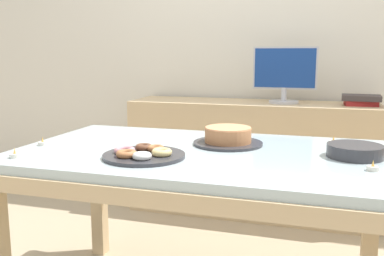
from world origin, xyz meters
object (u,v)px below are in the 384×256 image
at_px(book_stack, 361,100).
at_px(cake_chocolate_round, 228,137).
at_px(tealight_near_front, 15,155).
at_px(tealight_left_edge, 373,168).
at_px(pastry_platter, 143,154).
at_px(plate_stack, 355,151).
at_px(tealight_right_edge, 43,143).
at_px(tealight_near_cakes, 333,142).
at_px(computer_monitor, 285,75).

distance_m(book_stack, cake_chocolate_round, 1.31).
distance_m(tealight_near_front, tealight_left_edge, 1.31).
relative_size(cake_chocolate_round, pastry_platter, 0.96).
xyz_separation_m(book_stack, cake_chocolate_round, (-0.63, -1.15, -0.07)).
xyz_separation_m(plate_stack, tealight_right_edge, (-1.28, -0.16, -0.01)).
bearing_deg(plate_stack, tealight_near_front, -162.80).
xyz_separation_m(book_stack, tealight_near_front, (-1.36, -1.62, -0.09)).
relative_size(tealight_near_cakes, tealight_right_edge, 1.00).
distance_m(tealight_right_edge, tealight_near_front, 0.23).
height_order(computer_monitor, plate_stack, computer_monitor).
xyz_separation_m(tealight_right_edge, tealight_near_front, (0.04, -0.22, 0.00)).
distance_m(book_stack, tealight_near_cakes, 1.02).
bearing_deg(tealight_near_front, computer_monitor, 61.83).
distance_m(tealight_right_edge, tealight_left_edge, 1.33).
xyz_separation_m(book_stack, tealight_left_edge, (-0.07, -1.42, -0.09)).
distance_m(pastry_platter, tealight_left_edge, 0.82).
bearing_deg(book_stack, tealight_near_front, -129.96).
relative_size(computer_monitor, book_stack, 1.73).
height_order(book_stack, pastry_platter, book_stack).
bearing_deg(tealight_near_front, cake_chocolate_round, 32.99).
height_order(cake_chocolate_round, pastry_platter, cake_chocolate_round).
xyz_separation_m(pastry_platter, tealight_near_cakes, (0.70, 0.48, -0.00)).
xyz_separation_m(tealight_near_cakes, tealight_near_front, (-1.17, -0.62, 0.00)).
xyz_separation_m(book_stack, tealight_near_cakes, (-0.18, -1.00, -0.09)).
distance_m(pastry_platter, plate_stack, 0.81).
distance_m(cake_chocolate_round, pastry_platter, 0.42).
bearing_deg(tealight_near_cakes, plate_stack, -73.01).
bearing_deg(tealight_near_cakes, computer_monitor, 107.08).
bearing_deg(pastry_platter, tealight_left_edge, 3.74).
bearing_deg(pastry_platter, cake_chocolate_round, 51.72).
relative_size(pastry_platter, plate_stack, 1.51).
distance_m(cake_chocolate_round, plate_stack, 0.52).
xyz_separation_m(plate_stack, tealight_near_front, (-1.25, -0.39, -0.01)).
xyz_separation_m(plate_stack, tealight_left_edge, (0.05, -0.19, -0.01)).
distance_m(computer_monitor, plate_stack, 1.31).
xyz_separation_m(book_stack, pastry_platter, (-0.89, -1.48, -0.09)).
distance_m(book_stack, plate_stack, 1.24).
bearing_deg(tealight_right_edge, cake_chocolate_round, 18.03).
bearing_deg(tealight_right_edge, tealight_near_cakes, 18.29).
bearing_deg(computer_monitor, tealight_near_front, -118.17).
distance_m(pastry_platter, tealight_near_cakes, 0.85).
xyz_separation_m(pastry_platter, tealight_right_edge, (-0.51, 0.08, -0.00)).
height_order(pastry_platter, tealight_left_edge, pastry_platter).
bearing_deg(pastry_platter, book_stack, 58.97).
bearing_deg(computer_monitor, pastry_platter, -105.08).
height_order(tealight_right_edge, tealight_left_edge, same).
relative_size(cake_chocolate_round, tealight_left_edge, 7.58).
relative_size(pastry_platter, tealight_left_edge, 7.92).
bearing_deg(book_stack, plate_stack, -95.18).
bearing_deg(book_stack, tealight_left_edge, -92.67).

